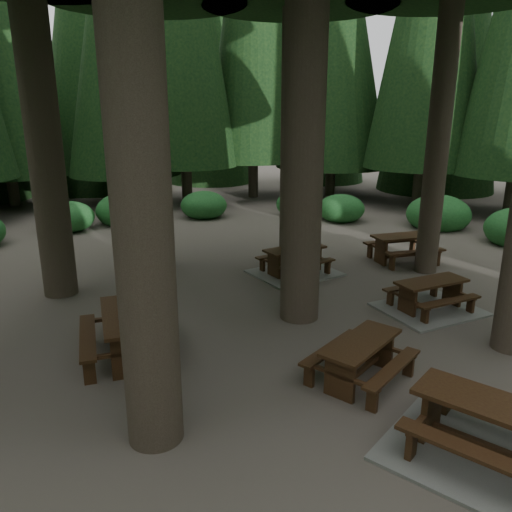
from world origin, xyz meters
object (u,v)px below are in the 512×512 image
object	(u,v)px
picnic_table_a	(430,301)
picnic_table_d	(404,244)
picnic_table_b	(125,328)
picnic_table_e	(361,354)
picnic_table_f	(490,440)
picnic_table_c	(295,265)

from	to	relation	value
picnic_table_a	picnic_table_d	distance (m)	3.84
picnic_table_b	picnic_table_e	xyz separation A→B (m)	(3.63, -2.18, -0.08)
picnic_table_f	picnic_table_d	bearing A→B (deg)	120.68
picnic_table_c	picnic_table_f	bearing A→B (deg)	-108.37
picnic_table_a	picnic_table_c	world-z (taller)	picnic_table_c
picnic_table_e	picnic_table_f	world-z (taller)	picnic_table_f
picnic_table_b	picnic_table_f	xyz separation A→B (m)	(4.19, -4.48, -0.27)
picnic_table_a	picnic_table_f	world-z (taller)	picnic_table_f
picnic_table_a	picnic_table_c	bearing A→B (deg)	112.28
picnic_table_a	picnic_table_d	xyz separation A→B (m)	(1.68, 3.44, 0.30)
picnic_table_a	picnic_table_f	distance (m)	5.14
picnic_table_b	picnic_table_f	world-z (taller)	picnic_table_b
picnic_table_b	picnic_table_e	world-z (taller)	picnic_table_b
picnic_table_e	picnic_table_b	bearing A→B (deg)	117.43
picnic_table_b	picnic_table_e	size ratio (longest dim) A/B	0.92
picnic_table_c	picnic_table_e	size ratio (longest dim) A/B	1.19
picnic_table_a	picnic_table_b	bearing A→B (deg)	173.85
picnic_table_a	picnic_table_c	size ratio (longest dim) A/B	0.89
picnic_table_a	picnic_table_f	xyz separation A→B (m)	(-2.53, -4.47, 0.06)
picnic_table_b	picnic_table_c	distance (m)	5.96
picnic_table_a	picnic_table_f	bearing A→B (deg)	-125.55
picnic_table_a	picnic_table_d	world-z (taller)	picnic_table_d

